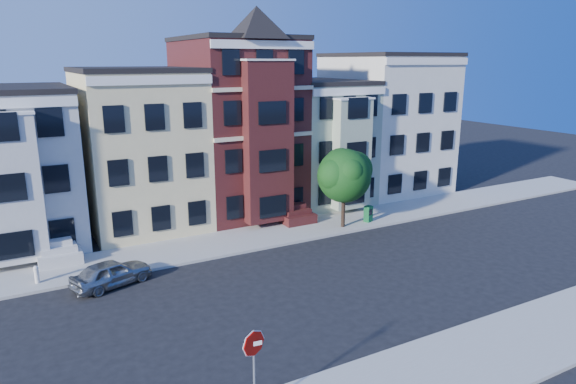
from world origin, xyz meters
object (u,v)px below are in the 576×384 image
stop_sign (254,366)px  street_tree (344,179)px  newspaper_box (368,214)px  parked_car (111,273)px  fire_hydrant (37,276)px

stop_sign → street_tree: bearing=52.9°
stop_sign → newspaper_box: bearing=48.7°
parked_car → stop_sign: size_ratio=1.24×
parked_car → stop_sign: 12.18m
street_tree → newspaper_box: bearing=2.1°
fire_hydrant → stop_sign: stop_sign is taller
street_tree → fire_hydrant: size_ratio=9.10×
street_tree → parked_car: bearing=-173.2°
street_tree → parked_car: (-14.94, -1.79, -2.67)m
fire_hydrant → stop_sign: (5.27, -13.73, 1.21)m
street_tree → parked_car: 15.28m
parked_car → street_tree: bearing=-101.1°
fire_hydrant → street_tree: bearing=0.0°
newspaper_box → stop_sign: stop_sign is taller
fire_hydrant → stop_sign: bearing=-69.0°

